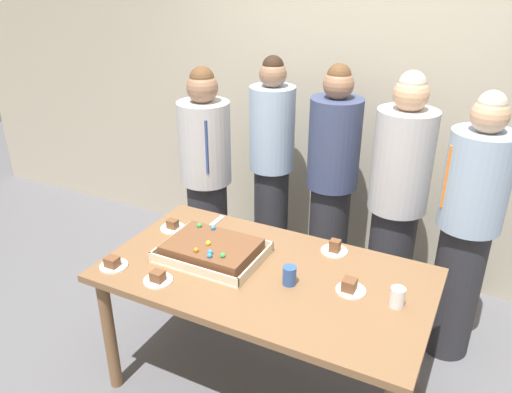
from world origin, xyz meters
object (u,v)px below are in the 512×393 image
(plated_slice_center_front, at_px, (113,264))
(person_serving_front, at_px, (206,180))
(cake_server_utensil, at_px, (215,223))
(plated_slice_near_left, at_px, (350,287))
(sheet_cake, at_px, (212,250))
(person_far_right_suit, at_px, (272,167))
(person_left_edge_reaching, at_px, (467,230))
(person_green_shirt_behind, at_px, (332,181))
(drink_cup_middle, at_px, (397,297))
(plated_slice_far_right, at_px, (335,249))
(drink_cup_nearest, at_px, (289,275))
(plated_slice_near_right, at_px, (173,226))
(plated_slice_far_left, at_px, (158,278))
(person_striped_tie_right, at_px, (397,200))
(party_table, at_px, (265,287))

(plated_slice_center_front, distance_m, person_serving_front, 1.11)
(cake_server_utensil, distance_m, person_serving_front, 0.54)
(plated_slice_near_left, bearing_deg, sheet_cake, -177.46)
(cake_server_utensil, bearing_deg, person_far_right_suit, 89.37)
(plated_slice_center_front, height_order, person_left_edge_reaching, person_left_edge_reaching)
(person_green_shirt_behind, bearing_deg, drink_cup_middle, 47.31)
(plated_slice_far_right, relative_size, drink_cup_nearest, 1.50)
(drink_cup_middle, bearing_deg, plated_slice_far_right, 141.87)
(plated_slice_near_right, distance_m, plated_slice_center_front, 0.49)
(plated_slice_near_left, height_order, plated_slice_far_right, plated_slice_far_right)
(plated_slice_far_left, xyz_separation_m, person_green_shirt_behind, (0.42, 1.46, 0.06))
(plated_slice_far_left, height_order, person_serving_front, person_serving_front)
(plated_slice_far_right, relative_size, person_striped_tie_right, 0.09)
(plated_slice_near_right, bearing_deg, plated_slice_far_left, -62.18)
(plated_slice_near_left, relative_size, drink_cup_nearest, 1.50)
(party_table, bearing_deg, drink_cup_middle, 2.16)
(drink_cup_nearest, bearing_deg, plated_slice_near_right, 166.61)
(sheet_cake, distance_m, drink_cup_nearest, 0.48)
(person_green_shirt_behind, height_order, person_left_edge_reaching, person_green_shirt_behind)
(drink_cup_nearest, relative_size, person_far_right_suit, 0.06)
(drink_cup_nearest, distance_m, drink_cup_middle, 0.53)
(party_table, height_order, person_green_shirt_behind, person_green_shirt_behind)
(party_table, distance_m, drink_cup_nearest, 0.21)
(party_table, xyz_separation_m, person_green_shirt_behind, (-0.03, 1.13, 0.17))
(plated_slice_near_right, relative_size, plated_slice_far_right, 1.00)
(person_serving_front, bearing_deg, plated_slice_far_right, 35.28)
(drink_cup_nearest, height_order, person_serving_front, person_serving_front)
(person_far_right_suit, bearing_deg, plated_slice_far_right, 34.90)
(party_table, bearing_deg, person_far_right_suit, 113.85)
(plated_slice_near_right, xyz_separation_m, person_striped_tie_right, (1.16, 0.84, 0.07))
(drink_cup_nearest, relative_size, person_left_edge_reaching, 0.06)
(person_striped_tie_right, bearing_deg, cake_server_utensil, -17.93)
(person_serving_front, distance_m, person_far_right_suit, 0.51)
(cake_server_utensil, bearing_deg, sheet_cake, -60.41)
(party_table, relative_size, person_green_shirt_behind, 1.02)
(party_table, bearing_deg, plated_slice_far_right, 53.98)
(drink_cup_nearest, height_order, person_left_edge_reaching, person_left_edge_reaching)
(plated_slice_far_left, relative_size, drink_cup_nearest, 1.50)
(plated_slice_center_front, distance_m, drink_cup_middle, 1.47)
(cake_server_utensil, bearing_deg, plated_slice_near_left, -17.58)
(plated_slice_far_left, xyz_separation_m, person_striped_tie_right, (0.90, 1.33, 0.07))
(person_green_shirt_behind, bearing_deg, person_serving_front, -51.66)
(person_green_shirt_behind, height_order, person_far_right_suit, person_far_right_suit)
(cake_server_utensil, bearing_deg, person_striped_tie_right, 34.17)
(sheet_cake, distance_m, plated_slice_center_front, 0.53)
(plated_slice_far_right, height_order, cake_server_utensil, plated_slice_far_right)
(person_green_shirt_behind, distance_m, person_far_right_suit, 0.48)
(party_table, distance_m, plated_slice_center_front, 0.82)
(plated_slice_near_left, xyz_separation_m, plated_slice_center_front, (-1.19, -0.36, -0.00))
(person_far_right_suit, bearing_deg, plated_slice_near_right, -20.54)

